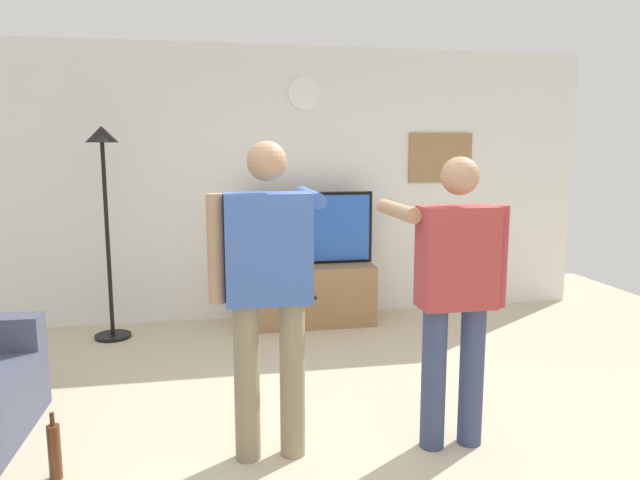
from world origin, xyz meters
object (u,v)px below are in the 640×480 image
(television, at_px, (309,228))
(floor_lamp, at_px, (105,189))
(person_standing_nearer_lamp, at_px, (268,281))
(beverage_bottle, at_px, (55,451))
(tv_stand, at_px, (310,294))
(person_standing_nearer_couch, at_px, (455,286))
(wall_clock, at_px, (304,93))
(framed_picture, at_px, (440,158))

(television, relative_size, floor_lamp, 0.66)
(person_standing_nearer_lamp, bearing_deg, beverage_bottle, -178.35)
(person_standing_nearer_lamp, bearing_deg, tv_stand, 75.27)
(floor_lamp, height_order, person_standing_nearer_couch, floor_lamp)
(tv_stand, height_order, television, television)
(floor_lamp, bearing_deg, wall_clock, 12.71)
(beverage_bottle, bearing_deg, tv_stand, 54.54)
(television, xyz_separation_m, wall_clock, (0.00, 0.24, 1.30))
(framed_picture, bearing_deg, floor_lamp, -172.68)
(wall_clock, distance_m, person_standing_nearer_couch, 3.13)
(framed_picture, relative_size, floor_lamp, 0.36)
(television, relative_size, person_standing_nearer_couch, 0.75)
(television, distance_m, person_standing_nearer_couch, 2.60)
(tv_stand, distance_m, television, 0.65)
(person_standing_nearer_lamp, bearing_deg, wall_clock, 76.76)
(tv_stand, height_order, beverage_bottle, tv_stand)
(television, height_order, framed_picture, framed_picture)
(person_standing_nearer_lamp, height_order, beverage_bottle, person_standing_nearer_lamp)
(beverage_bottle, bearing_deg, person_standing_nearer_lamp, 1.65)
(wall_clock, bearing_deg, tv_stand, -90.00)
(person_standing_nearer_couch, distance_m, beverage_bottle, 2.31)
(beverage_bottle, bearing_deg, floor_lamp, 91.70)
(wall_clock, distance_m, framed_picture, 1.57)
(framed_picture, bearing_deg, person_standing_nearer_lamp, -127.05)
(wall_clock, xyz_separation_m, person_standing_nearer_lamp, (-0.65, -2.75, -1.24))
(wall_clock, bearing_deg, person_standing_nearer_couch, -81.99)
(wall_clock, bearing_deg, beverage_bottle, -122.54)
(floor_lamp, bearing_deg, person_standing_nearer_lamp, -62.81)
(framed_picture, xyz_separation_m, person_standing_nearer_couch, (-1.04, -2.82, -0.67))
(framed_picture, distance_m, floor_lamp, 3.32)
(framed_picture, bearing_deg, beverage_bottle, -139.02)
(television, distance_m, floor_lamp, 1.90)
(floor_lamp, relative_size, person_standing_nearer_couch, 1.14)
(tv_stand, xyz_separation_m, television, (-0.00, 0.05, 0.65))
(television, height_order, beverage_bottle, television)
(tv_stand, bearing_deg, wall_clock, 90.00)
(tv_stand, relative_size, person_standing_nearer_lamp, 0.70)
(tv_stand, height_order, wall_clock, wall_clock)
(person_standing_nearer_lamp, distance_m, person_standing_nearer_couch, 1.05)
(tv_stand, distance_m, beverage_bottle, 3.07)
(wall_clock, bearing_deg, television, -90.00)
(floor_lamp, distance_m, beverage_bottle, 2.66)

